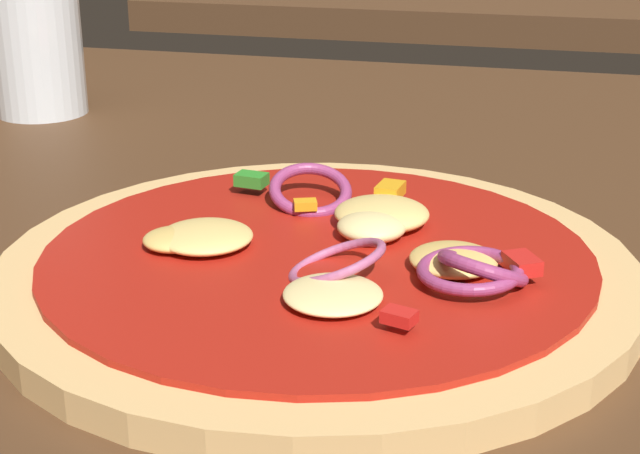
{
  "coord_description": "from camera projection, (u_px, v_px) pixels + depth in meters",
  "views": [
    {
      "loc": [
        0.1,
        -0.37,
        0.22
      ],
      "look_at": [
        -0.0,
        0.03,
        0.06
      ],
      "focal_mm": 54.51,
      "sensor_mm": 36.0,
      "label": 1
    }
  ],
  "objects": [
    {
      "name": "dining_table",
      "position": [
        311.0,
        335.0,
        0.43
      ],
      "size": [
        1.41,
        1.01,
        0.04
      ],
      "color": "#4C301C",
      "rests_on": "ground"
    },
    {
      "name": "pizza",
      "position": [
        313.0,
        266.0,
        0.43
      ],
      "size": [
        0.28,
        0.28,
        0.03
      ],
      "color": "tan",
      "rests_on": "dining_table"
    },
    {
      "name": "beer_glass",
      "position": [
        35.0,
        35.0,
        0.7
      ],
      "size": [
        0.07,
        0.07,
        0.12
      ],
      "color": "silver",
      "rests_on": "dining_table"
    },
    {
      "name": "background_table",
      "position": [
        471.0,
        1.0,
        1.41
      ],
      "size": [
        0.85,
        0.5,
        0.04
      ],
      "color": "#4C301C",
      "rests_on": "ground"
    }
  ]
}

